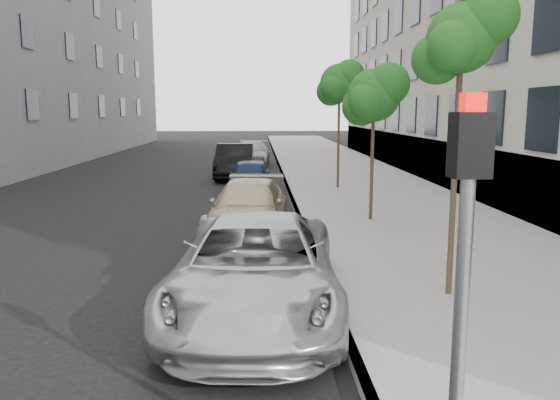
{
  "coord_description": "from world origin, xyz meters",
  "views": [
    {
      "loc": [
        -0.06,
        -7.34,
        3.24
      ],
      "look_at": [
        0.38,
        3.21,
        1.5
      ],
      "focal_mm": 35.0,
      "sensor_mm": 36.0,
      "label": 1
    }
  ],
  "objects": [
    {
      "name": "sedan_black",
      "position": [
        -1.14,
        18.96,
        0.82
      ],
      "size": [
        1.8,
        4.99,
        1.64
      ],
      "primitive_type": "imported",
      "rotation": [
        0.0,
        0.0,
        -0.01
      ],
      "color": "black",
      "rests_on": "ground"
    },
    {
      "name": "sedan_blue",
      "position": [
        -0.34,
        13.91,
        0.67
      ],
      "size": [
        1.76,
        4.0,
        1.34
      ],
      "primitive_type": "imported",
      "rotation": [
        0.0,
        0.0,
        -0.04
      ],
      "color": "black",
      "rests_on": "ground"
    },
    {
      "name": "ground",
      "position": [
        0.0,
        0.0,
        0.0
      ],
      "size": [
        160.0,
        160.0,
        0.0
      ],
      "primitive_type": "plane",
      "color": "black",
      "rests_on": "ground"
    },
    {
      "name": "tree_mid",
      "position": [
        3.23,
        8.0,
        3.65
      ],
      "size": [
        1.79,
        1.59,
        4.4
      ],
      "color": "#38281C",
      "rests_on": "sidewalk"
    },
    {
      "name": "suv",
      "position": [
        -0.31,
        6.94,
        0.69
      ],
      "size": [
        2.4,
        4.91,
        1.38
      ],
      "primitive_type": "imported",
      "rotation": [
        0.0,
        0.0,
        -0.1
      ],
      "color": "tan",
      "rests_on": "ground"
    },
    {
      "name": "minivan",
      "position": [
        -0.1,
        1.01,
        0.77
      ],
      "size": [
        2.9,
        5.7,
        1.54
      ],
      "primitive_type": "imported",
      "rotation": [
        0.0,
        0.0,
        -0.06
      ],
      "color": "#AFB1B4",
      "rests_on": "ground"
    },
    {
      "name": "curb",
      "position": [
        1.18,
        24.0,
        0.07
      ],
      "size": [
        0.15,
        72.0,
        0.14
      ],
      "primitive_type": "cube",
      "color": "#9E9B93",
      "rests_on": "ground"
    },
    {
      "name": "sedan_rear",
      "position": [
        -0.41,
        24.56,
        0.73
      ],
      "size": [
        2.35,
        5.15,
        1.46
      ],
      "primitive_type": "imported",
      "rotation": [
        0.0,
        0.0,
        -0.06
      ],
      "color": "gray",
      "rests_on": "ground"
    },
    {
      "name": "tree_far",
      "position": [
        3.23,
        14.5,
        4.29
      ],
      "size": [
        1.85,
        1.65,
        5.06
      ],
      "color": "#38281C",
      "rests_on": "sidewalk"
    },
    {
      "name": "tree_near",
      "position": [
        3.23,
        1.5,
        4.35
      ],
      "size": [
        1.51,
        1.31,
        4.98
      ],
      "color": "#38281C",
      "rests_on": "sidewalk"
    },
    {
      "name": "sidewalk",
      "position": [
        4.3,
        24.0,
        0.07
      ],
      "size": [
        6.4,
        72.0,
        0.14
      ],
      "primitive_type": "cube",
      "color": "gray",
      "rests_on": "ground"
    },
    {
      "name": "signal_pole",
      "position": [
        1.3,
        -3.9,
        2.14
      ],
      "size": [
        0.25,
        0.19,
        3.21
      ],
      "rotation": [
        0.0,
        0.0,
        0.05
      ],
      "color": "#939699",
      "rests_on": "sidewalk"
    }
  ]
}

